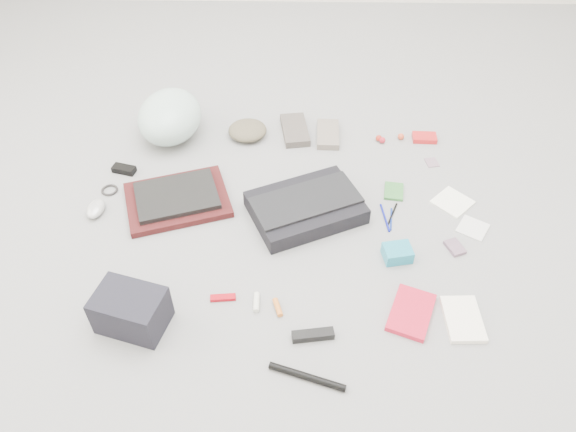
{
  "coord_description": "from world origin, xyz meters",
  "views": [
    {
      "loc": [
        0.03,
        -1.53,
        1.6
      ],
      "look_at": [
        0.0,
        0.0,
        0.05
      ],
      "focal_mm": 35.0,
      "sensor_mm": 36.0,
      "label": 1
    }
  ],
  "objects_px": {
    "book_red": "(411,312)",
    "accordion_wallet": "(397,253)",
    "camera_bag": "(131,310)",
    "bike_helmet": "(170,117)",
    "laptop": "(177,196)",
    "messenger_bag": "(306,208)"
  },
  "relations": [
    {
      "from": "laptop",
      "to": "bike_helmet",
      "type": "height_order",
      "value": "bike_helmet"
    },
    {
      "from": "accordion_wallet",
      "to": "laptop",
      "type": "bearing_deg",
      "value": 151.18
    },
    {
      "from": "book_red",
      "to": "camera_bag",
      "type": "bearing_deg",
      "value": -155.3
    },
    {
      "from": "bike_helmet",
      "to": "camera_bag",
      "type": "relative_size",
      "value": 1.58
    },
    {
      "from": "laptop",
      "to": "book_red",
      "type": "relative_size",
      "value": 1.63
    },
    {
      "from": "book_red",
      "to": "laptop",
      "type": "bearing_deg",
      "value": 170.29
    },
    {
      "from": "book_red",
      "to": "accordion_wallet",
      "type": "xyz_separation_m",
      "value": [
        -0.02,
        0.25,
        0.02
      ]
    },
    {
      "from": "camera_bag",
      "to": "messenger_bag",
      "type": "bearing_deg",
      "value": 58.9
    },
    {
      "from": "laptop",
      "to": "accordion_wallet",
      "type": "distance_m",
      "value": 0.91
    },
    {
      "from": "camera_bag",
      "to": "accordion_wallet",
      "type": "bearing_deg",
      "value": 34.74
    },
    {
      "from": "accordion_wallet",
      "to": "bike_helmet",
      "type": "bearing_deg",
      "value": 131.77
    },
    {
      "from": "laptop",
      "to": "messenger_bag",
      "type": "bearing_deg",
      "value": -24.1
    },
    {
      "from": "camera_bag",
      "to": "book_red",
      "type": "distance_m",
      "value": 0.94
    },
    {
      "from": "bike_helmet",
      "to": "accordion_wallet",
      "type": "relative_size",
      "value": 3.45
    },
    {
      "from": "messenger_bag",
      "to": "laptop",
      "type": "height_order",
      "value": "messenger_bag"
    },
    {
      "from": "book_red",
      "to": "bike_helmet",
      "type": "bearing_deg",
      "value": 156.21
    },
    {
      "from": "bike_helmet",
      "to": "messenger_bag",
      "type": "bearing_deg",
      "value": -32.84
    },
    {
      "from": "bike_helmet",
      "to": "book_red",
      "type": "xyz_separation_m",
      "value": [
        0.98,
        -0.98,
        -0.1
      ]
    },
    {
      "from": "laptop",
      "to": "book_red",
      "type": "bearing_deg",
      "value": -49.25
    },
    {
      "from": "book_red",
      "to": "accordion_wallet",
      "type": "relative_size",
      "value": 1.94
    },
    {
      "from": "laptop",
      "to": "book_red",
      "type": "xyz_separation_m",
      "value": [
        0.88,
        -0.53,
        -0.03
      ]
    },
    {
      "from": "camera_bag",
      "to": "accordion_wallet",
      "type": "height_order",
      "value": "camera_bag"
    }
  ]
}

